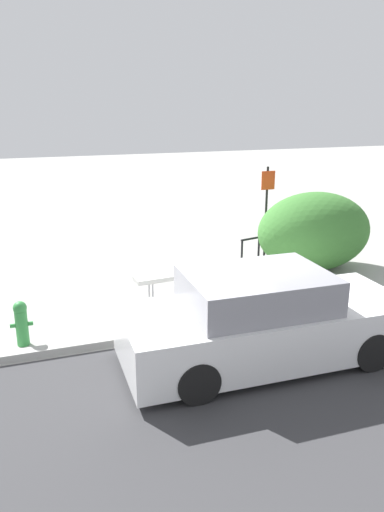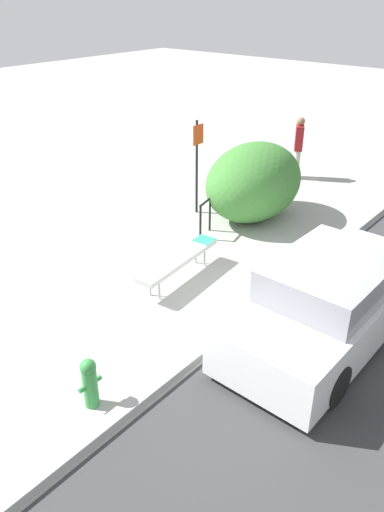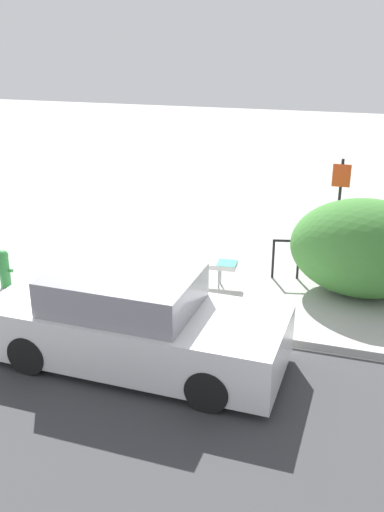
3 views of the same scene
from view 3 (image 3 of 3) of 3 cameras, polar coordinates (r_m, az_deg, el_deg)
ground_plane at (r=9.87m, az=-3.81°, el=-6.61°), size 60.00×60.00×0.00m
curb at (r=9.84m, az=-3.82°, el=-6.28°), size 60.00×0.20×0.13m
bench at (r=11.18m, az=-0.90°, el=-0.59°), size 2.16×0.58×0.51m
bike_rack at (r=11.53m, az=9.38°, el=0.11°), size 0.55×0.17×0.83m
sign_post at (r=12.08m, az=14.48°, el=5.12°), size 0.36×0.08×2.30m
fire_hydrant at (r=11.60m, az=-18.28°, el=-1.09°), size 0.36×0.22×0.77m
shrub_hedge at (r=11.02m, az=16.93°, el=0.75°), size 2.76×1.99×1.84m
parked_car_near at (r=8.49m, az=-5.88°, el=-6.65°), size 4.41×1.81×1.43m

